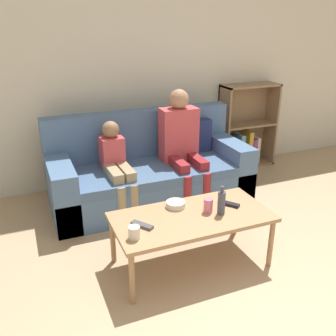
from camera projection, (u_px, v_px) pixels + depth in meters
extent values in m
cube|color=beige|center=(136.00, 66.00, 4.09)|extent=(12.00, 0.06, 2.60)
cube|color=#4C6B93|center=(151.00, 187.00, 3.89)|extent=(2.01, 0.85, 0.31)
cube|color=#466288|center=(154.00, 172.00, 3.74)|extent=(1.57, 0.67, 0.10)
cube|color=#4C6B93|center=(139.00, 133.00, 3.99)|extent=(2.01, 0.18, 0.49)
cube|color=#4C6B93|center=(62.00, 190.00, 3.53)|extent=(0.22, 0.85, 0.57)
cube|color=#4C6B93|center=(226.00, 164.00, 4.16)|extent=(0.22, 0.85, 0.57)
cube|color=navy|center=(195.00, 136.00, 4.09)|extent=(0.36, 0.12, 0.36)
cube|color=#8E7051|center=(223.00, 129.00, 4.60)|extent=(0.02, 0.28, 1.04)
cube|color=#8E7051|center=(271.00, 123.00, 4.84)|extent=(0.02, 0.28, 1.04)
cube|color=#8E7051|center=(242.00, 124.00, 4.83)|extent=(0.72, 0.02, 1.04)
cube|color=#8E7051|center=(245.00, 164.00, 4.91)|extent=(0.72, 0.28, 0.02)
cube|color=#8E7051|center=(248.00, 124.00, 4.71)|extent=(0.68, 0.28, 0.02)
cube|color=#8E7051|center=(251.00, 85.00, 4.53)|extent=(0.72, 0.28, 0.02)
cube|color=gold|center=(225.00, 152.00, 4.71)|extent=(0.06, 0.19, 0.39)
cube|color=#6699A8|center=(230.00, 152.00, 4.73)|extent=(0.06, 0.17, 0.38)
cube|color=#33519E|center=(234.00, 153.00, 4.77)|extent=(0.05, 0.21, 0.32)
cube|color=#6699A8|center=(239.00, 149.00, 4.78)|extent=(0.06, 0.21, 0.41)
cube|color=#6699A8|center=(242.00, 153.00, 4.83)|extent=(0.05, 0.23, 0.28)
cube|color=gold|center=(247.00, 147.00, 4.81)|extent=(0.06, 0.18, 0.43)
cube|color=#993D84|center=(251.00, 150.00, 4.86)|extent=(0.05, 0.18, 0.33)
cube|color=beige|center=(255.00, 149.00, 4.87)|extent=(0.04, 0.18, 0.34)
cylinder|color=#A87F56|center=(132.00, 279.00, 2.46)|extent=(0.04, 0.04, 0.39)
cylinder|color=#A87F56|center=(271.00, 243.00, 2.85)|extent=(0.04, 0.04, 0.39)
cylinder|color=#A87F56|center=(113.00, 240.00, 2.89)|extent=(0.04, 0.04, 0.39)
cylinder|color=#A87F56|center=(236.00, 213.00, 3.28)|extent=(0.04, 0.04, 0.39)
cube|color=#A87F56|center=(192.00, 217.00, 2.79)|extent=(1.18, 0.58, 0.03)
cylinder|color=maroon|center=(187.00, 195.00, 3.60)|extent=(0.09, 0.09, 0.41)
cylinder|color=maroon|center=(206.00, 192.00, 3.67)|extent=(0.09, 0.09, 0.41)
cube|color=maroon|center=(178.00, 164.00, 3.70)|extent=(0.10, 0.38, 0.09)
cube|color=maroon|center=(197.00, 161.00, 3.77)|extent=(0.10, 0.38, 0.09)
cube|color=#C6474C|center=(179.00, 134.00, 3.84)|extent=(0.38, 0.20, 0.54)
sphere|color=#A87A5B|center=(179.00, 99.00, 3.71)|extent=(0.20, 0.20, 0.20)
cylinder|color=#9E8966|center=(122.00, 207.00, 3.38)|extent=(0.09, 0.09, 0.41)
cylinder|color=#9E8966|center=(134.00, 204.00, 3.42)|extent=(0.09, 0.09, 0.41)
cube|color=#9E8966|center=(113.00, 173.00, 3.47)|extent=(0.11, 0.38, 0.09)
cube|color=#9E8966|center=(126.00, 171.00, 3.52)|extent=(0.11, 0.38, 0.09)
cube|color=#C6474C|center=(112.00, 153.00, 3.65)|extent=(0.22, 0.21, 0.32)
sphere|color=#936B4C|center=(111.00, 130.00, 3.56)|extent=(0.16, 0.16, 0.16)
cylinder|color=pink|center=(208.00, 206.00, 2.81)|extent=(0.07, 0.07, 0.11)
cylinder|color=silver|center=(134.00, 233.00, 2.48)|extent=(0.08, 0.08, 0.09)
cube|color=black|center=(229.00, 204.00, 2.93)|extent=(0.14, 0.16, 0.02)
cube|color=#47474C|center=(142.00, 225.00, 2.63)|extent=(0.14, 0.17, 0.02)
cylinder|color=beige|center=(176.00, 204.00, 2.90)|extent=(0.15, 0.15, 0.05)
cylinder|color=#424756|center=(221.00, 203.00, 2.77)|extent=(0.06, 0.06, 0.18)
cylinder|color=#424756|center=(222.00, 189.00, 2.73)|extent=(0.03, 0.03, 0.05)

